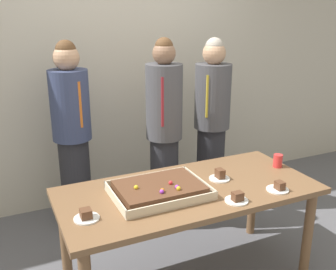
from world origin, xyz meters
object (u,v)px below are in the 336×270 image
at_px(plated_slice_far_right, 278,188).
at_px(person_serving_front, 212,123).
at_px(person_green_shirt_behind, 72,134).
at_px(party_table, 189,200).
at_px(person_striped_tie_right, 164,132).
at_px(sheet_cake, 159,190).
at_px(plated_slice_far_left, 237,199).
at_px(plated_slice_near_right, 86,216).
at_px(drink_cup_nearest, 278,161).
at_px(plated_slice_near_left, 220,176).

distance_m(plated_slice_far_right, person_serving_front, 1.23).
bearing_deg(person_green_shirt_behind, person_serving_front, 65.43).
height_order(party_table, plated_slice_far_right, plated_slice_far_right).
distance_m(party_table, plated_slice_far_right, 0.61).
distance_m(party_table, person_striped_tie_right, 0.85).
height_order(sheet_cake, plated_slice_far_left, sheet_cake).
xyz_separation_m(plated_slice_far_left, person_green_shirt_behind, (-0.74, 1.40, 0.12)).
height_order(party_table, plated_slice_near_right, plated_slice_near_right).
bearing_deg(plated_slice_far_left, drink_cup_nearest, 29.48).
bearing_deg(plated_slice_far_left, sheet_cake, 144.28).
height_order(plated_slice_near_left, person_green_shirt_behind, person_green_shirt_behind).
xyz_separation_m(plated_slice_far_left, person_serving_front, (0.54, 1.22, 0.11)).
height_order(sheet_cake, drink_cup_nearest, drink_cup_nearest).
height_order(drink_cup_nearest, person_green_shirt_behind, person_green_shirt_behind).
distance_m(drink_cup_nearest, person_green_shirt_behind, 1.72).
height_order(plated_slice_near_left, drink_cup_nearest, drink_cup_nearest).
bearing_deg(plated_slice_near_left, drink_cup_nearest, 1.06).
relative_size(plated_slice_near_left, plated_slice_near_right, 1.00).
xyz_separation_m(plated_slice_far_left, drink_cup_nearest, (0.61, 0.35, 0.03)).
bearing_deg(person_serving_front, sheet_cake, 0.02).
xyz_separation_m(party_table, plated_slice_far_right, (0.53, -0.28, 0.11)).
xyz_separation_m(drink_cup_nearest, person_striped_tie_right, (-0.62, 0.75, 0.10)).
height_order(drink_cup_nearest, person_striped_tie_right, person_striped_tie_right).
distance_m(party_table, plated_slice_near_left, 0.30).
xyz_separation_m(party_table, plated_slice_far_left, (0.19, -0.30, 0.11)).
bearing_deg(person_green_shirt_behind, plated_slice_far_right, 21.36).
height_order(party_table, plated_slice_far_left, plated_slice_far_left).
bearing_deg(plated_slice_near_left, plated_slice_near_right, -171.24).
height_order(plated_slice_near_left, plated_slice_far_right, plated_slice_near_left).
xyz_separation_m(person_green_shirt_behind, person_striped_tie_right, (0.73, -0.30, 0.01)).
bearing_deg(drink_cup_nearest, person_green_shirt_behind, 142.23).
height_order(person_serving_front, person_green_shirt_behind, person_green_shirt_behind).
height_order(plated_slice_near_right, drink_cup_nearest, drink_cup_nearest).
height_order(plated_slice_far_left, plated_slice_far_right, same).
xyz_separation_m(person_serving_front, person_striped_tie_right, (-0.55, -0.12, 0.01)).
distance_m(plated_slice_near_right, plated_slice_far_right, 1.27).
relative_size(drink_cup_nearest, person_green_shirt_behind, 0.06).
bearing_deg(person_green_shirt_behind, plated_slice_far_left, 11.12).
distance_m(sheet_cake, person_green_shirt_behind, 1.16).
bearing_deg(person_striped_tie_right, plated_slice_near_right, -18.43).
bearing_deg(person_serving_front, plated_slice_far_right, 36.31).
distance_m(drink_cup_nearest, person_striped_tie_right, 0.98).
relative_size(plated_slice_near_right, plated_slice_far_right, 1.00).
bearing_deg(person_serving_front, plated_slice_far_left, 21.69).
distance_m(plated_slice_far_left, drink_cup_nearest, 0.71).
bearing_deg(party_table, plated_slice_near_right, -171.22).
xyz_separation_m(plated_slice_far_right, person_serving_front, (0.20, 1.21, 0.11)).
distance_m(party_table, drink_cup_nearest, 0.81).
relative_size(plated_slice_near_left, person_serving_front, 0.09).
xyz_separation_m(plated_slice_near_left, drink_cup_nearest, (0.53, 0.01, 0.03)).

